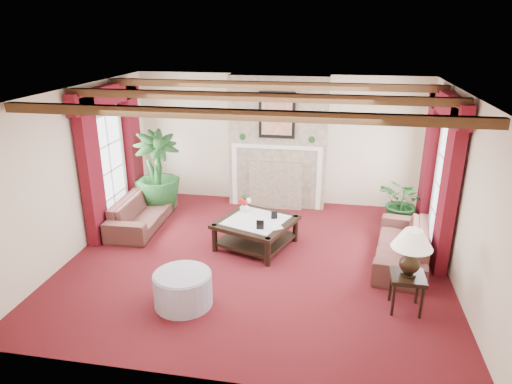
% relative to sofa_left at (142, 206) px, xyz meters
% --- Properties ---
extents(floor, '(6.00, 6.00, 0.00)m').
position_rel_sofa_left_xyz_m(floor, '(2.38, -0.99, -0.38)').
color(floor, '#470C12').
rests_on(floor, ground).
extents(ceiling, '(6.00, 6.00, 0.00)m').
position_rel_sofa_left_xyz_m(ceiling, '(2.38, -0.99, 2.32)').
color(ceiling, white).
rests_on(ceiling, floor).
extents(back_wall, '(6.00, 0.02, 2.70)m').
position_rel_sofa_left_xyz_m(back_wall, '(2.38, 1.76, 0.97)').
color(back_wall, beige).
rests_on(back_wall, ground).
extents(left_wall, '(0.02, 5.50, 2.70)m').
position_rel_sofa_left_xyz_m(left_wall, '(-0.62, -0.99, 0.97)').
color(left_wall, beige).
rests_on(left_wall, ground).
extents(right_wall, '(0.02, 5.50, 2.70)m').
position_rel_sofa_left_xyz_m(right_wall, '(5.38, -0.99, 0.97)').
color(right_wall, beige).
rests_on(right_wall, ground).
extents(ceiling_beams, '(6.00, 3.00, 0.12)m').
position_rel_sofa_left_xyz_m(ceiling_beams, '(2.38, -0.99, 2.26)').
color(ceiling_beams, '#392412').
rests_on(ceiling_beams, ceiling).
extents(fireplace, '(2.00, 0.52, 2.70)m').
position_rel_sofa_left_xyz_m(fireplace, '(2.38, 1.56, 2.32)').
color(fireplace, tan).
rests_on(fireplace, ground).
extents(french_door_left, '(0.10, 1.10, 2.16)m').
position_rel_sofa_left_xyz_m(french_door_left, '(-0.59, 0.01, 1.75)').
color(french_door_left, white).
rests_on(french_door_left, ground).
extents(french_door_right, '(0.10, 1.10, 2.16)m').
position_rel_sofa_left_xyz_m(french_door_right, '(5.35, 0.01, 1.75)').
color(french_door_right, white).
rests_on(french_door_right, ground).
extents(curtains_left, '(0.20, 2.40, 2.55)m').
position_rel_sofa_left_xyz_m(curtains_left, '(-0.48, 0.01, 2.17)').
color(curtains_left, '#560B19').
rests_on(curtains_left, ground).
extents(curtains_right, '(0.20, 2.40, 2.55)m').
position_rel_sofa_left_xyz_m(curtains_right, '(5.24, 0.01, 2.17)').
color(curtains_right, '#560B19').
rests_on(curtains_right, ground).
extents(sofa_left, '(1.99, 0.70, 0.76)m').
position_rel_sofa_left_xyz_m(sofa_left, '(0.00, 0.00, 0.00)').
color(sofa_left, '#310D1A').
rests_on(sofa_left, ground).
extents(sofa_right, '(2.15, 1.17, 0.77)m').
position_rel_sofa_left_xyz_m(sofa_right, '(4.70, -0.62, 0.01)').
color(sofa_right, '#310D1A').
rests_on(sofa_right, ground).
extents(potted_palm, '(2.52, 2.54, 0.92)m').
position_rel_sofa_left_xyz_m(potted_palm, '(0.03, 0.76, 0.08)').
color(potted_palm, black).
rests_on(potted_palm, ground).
extents(small_plant, '(1.81, 1.81, 0.74)m').
position_rel_sofa_left_xyz_m(small_plant, '(4.87, 0.79, -0.01)').
color(small_plant, black).
rests_on(small_plant, ground).
extents(coffee_table, '(1.50, 1.50, 0.48)m').
position_rel_sofa_left_xyz_m(coffee_table, '(2.29, -0.51, -0.14)').
color(coffee_table, black).
rests_on(coffee_table, ground).
extents(side_table, '(0.46, 0.46, 0.52)m').
position_rel_sofa_left_xyz_m(side_table, '(4.59, -2.01, -0.12)').
color(side_table, black).
rests_on(side_table, ground).
extents(ottoman, '(0.80, 0.80, 0.46)m').
position_rel_sofa_left_xyz_m(ottoman, '(1.62, -2.42, -0.15)').
color(ottoman, '#938FA2').
rests_on(ottoman, ground).
extents(table_lamp, '(0.53, 0.53, 0.67)m').
position_rel_sofa_left_xyz_m(table_lamp, '(4.59, -2.01, 0.48)').
color(table_lamp, black).
rests_on(table_lamp, side_table).
extents(flower_vase, '(0.20, 0.21, 0.17)m').
position_rel_sofa_left_xyz_m(flower_vase, '(2.02, -0.16, 0.19)').
color(flower_vase, silver).
rests_on(flower_vase, coffee_table).
extents(book, '(0.24, 0.22, 0.29)m').
position_rel_sofa_left_xyz_m(book, '(2.54, -0.78, 0.25)').
color(book, black).
rests_on(book, coffee_table).
extents(photo_frame_a, '(0.13, 0.03, 0.17)m').
position_rel_sofa_left_xyz_m(photo_frame_a, '(2.42, -0.87, 0.18)').
color(photo_frame_a, black).
rests_on(photo_frame_a, coffee_table).
extents(photo_frame_b, '(0.11, 0.05, 0.14)m').
position_rel_sofa_left_xyz_m(photo_frame_b, '(2.59, -0.40, 0.17)').
color(photo_frame_b, black).
rests_on(photo_frame_b, coffee_table).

